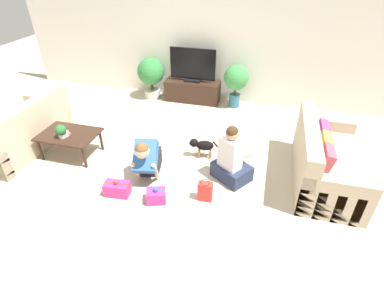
% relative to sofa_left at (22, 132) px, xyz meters
% --- Properties ---
extents(ground_plane, '(16.00, 16.00, 0.00)m').
position_rel_sofa_left_xyz_m(ground_plane, '(2.42, 0.29, -0.31)').
color(ground_plane, beige).
extents(wall_back, '(8.40, 0.06, 2.60)m').
position_rel_sofa_left_xyz_m(wall_back, '(2.42, 2.92, 0.99)').
color(wall_back, white).
rests_on(wall_back, ground_plane).
extents(sofa_left, '(0.87, 1.72, 0.87)m').
position_rel_sofa_left_xyz_m(sofa_left, '(0.00, 0.00, 0.00)').
color(sofa_left, '#C6B293').
rests_on(sofa_left, ground_plane).
extents(sofa_right, '(0.87, 1.72, 0.87)m').
position_rel_sofa_left_xyz_m(sofa_right, '(4.83, 0.42, 0.00)').
color(sofa_right, '#C6B293').
rests_on(sofa_right, ground_plane).
extents(coffee_table, '(0.92, 0.64, 0.41)m').
position_rel_sofa_left_xyz_m(coffee_table, '(0.89, 0.04, 0.05)').
color(coffee_table, '#382319').
rests_on(coffee_table, ground_plane).
extents(tv_console, '(1.21, 0.43, 0.46)m').
position_rel_sofa_left_xyz_m(tv_console, '(2.27, 2.63, -0.08)').
color(tv_console, '#382319').
rests_on(tv_console, ground_plane).
extents(tv, '(0.99, 0.20, 0.72)m').
position_rel_sofa_left_xyz_m(tv, '(2.27, 2.63, 0.47)').
color(tv, black).
rests_on(tv, tv_console).
extents(potted_plant_back_right, '(0.52, 0.52, 0.92)m').
position_rel_sofa_left_xyz_m(potted_plant_back_right, '(3.23, 2.58, 0.30)').
color(potted_plant_back_right, '#336B84').
rests_on(potted_plant_back_right, ground_plane).
extents(potted_plant_back_left, '(0.60, 0.60, 0.91)m').
position_rel_sofa_left_xyz_m(potted_plant_back_left, '(1.32, 2.58, 0.25)').
color(potted_plant_back_left, beige).
rests_on(potted_plant_back_left, ground_plane).
extents(person_kneeling, '(0.46, 0.79, 0.77)m').
position_rel_sofa_left_xyz_m(person_kneeling, '(2.34, -0.17, 0.03)').
color(person_kneeling, '#23232D').
rests_on(person_kneeling, ground_plane).
extents(person_sitting, '(0.66, 0.63, 0.91)m').
position_rel_sofa_left_xyz_m(person_sitting, '(3.53, 0.10, 0.01)').
color(person_sitting, '#283351').
rests_on(person_sitting, ground_plane).
extents(dog, '(0.48, 0.20, 0.33)m').
position_rel_sofa_left_xyz_m(dog, '(2.99, 0.54, -0.09)').
color(dog, black).
rests_on(dog, ground_plane).
extents(gift_box_a, '(0.36, 0.22, 0.25)m').
position_rel_sofa_left_xyz_m(gift_box_a, '(2.07, -0.66, -0.21)').
color(gift_box_a, '#CC3389').
rests_on(gift_box_a, ground_plane).
extents(gift_box_b, '(0.30, 0.27, 0.24)m').
position_rel_sofa_left_xyz_m(gift_box_b, '(2.64, -0.65, -0.22)').
color(gift_box_b, '#CC3389').
rests_on(gift_box_b, ground_plane).
extents(gift_bag_a, '(0.20, 0.13, 0.31)m').
position_rel_sofa_left_xyz_m(gift_bag_a, '(3.27, -0.44, -0.17)').
color(gift_bag_a, red).
rests_on(gift_bag_a, ground_plane).
extents(mug, '(0.12, 0.08, 0.09)m').
position_rel_sofa_left_xyz_m(mug, '(0.92, -0.03, 0.14)').
color(mug, silver).
rests_on(mug, coffee_table).
extents(tabletop_plant, '(0.17, 0.17, 0.22)m').
position_rel_sofa_left_xyz_m(tabletop_plant, '(0.87, -0.09, 0.22)').
color(tabletop_plant, beige).
rests_on(tabletop_plant, coffee_table).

